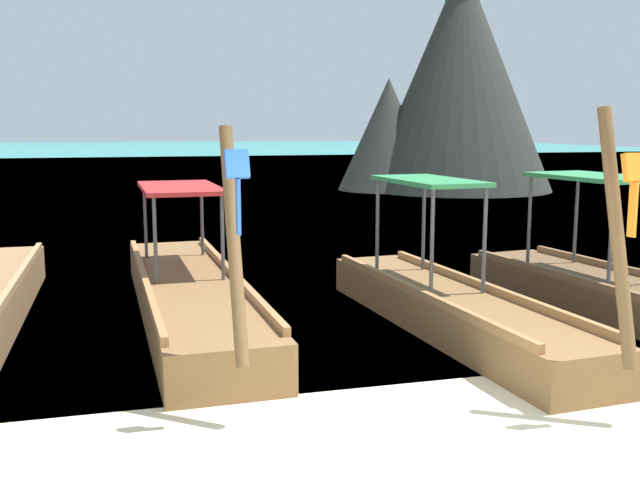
% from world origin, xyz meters
% --- Properties ---
extents(sea_water, '(120.00, 120.00, 0.00)m').
position_xyz_m(sea_water, '(0.00, 62.10, 0.00)').
color(sea_water, teal).
rests_on(sea_water, ground).
extents(longtail_boat_blue_ribbon, '(1.45, 7.24, 2.59)m').
position_xyz_m(longtail_boat_blue_ribbon, '(-1.51, 5.33, 0.32)').
color(longtail_boat_blue_ribbon, brown).
rests_on(longtail_boat_blue_ribbon, ground).
extents(longtail_boat_orange_ribbon, '(1.44, 5.92, 2.76)m').
position_xyz_m(longtail_boat_orange_ribbon, '(1.63, 3.74, 0.33)').
color(longtail_boat_orange_ribbon, brown).
rests_on(longtail_boat_orange_ribbon, ground).
extents(longtail_boat_yellow_ribbon, '(1.86, 6.29, 2.35)m').
position_xyz_m(longtail_boat_yellow_ribbon, '(4.18, 3.73, 0.31)').
color(longtail_boat_yellow_ribbon, brown).
rests_on(longtail_boat_yellow_ribbon, ground).
extents(karst_rock, '(8.55, 7.50, 9.07)m').
position_xyz_m(karst_rock, '(10.64, 23.06, 4.26)').
color(karst_rock, '#2D302B').
rests_on(karst_rock, ground).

